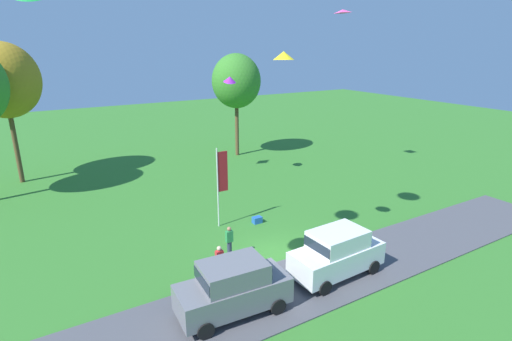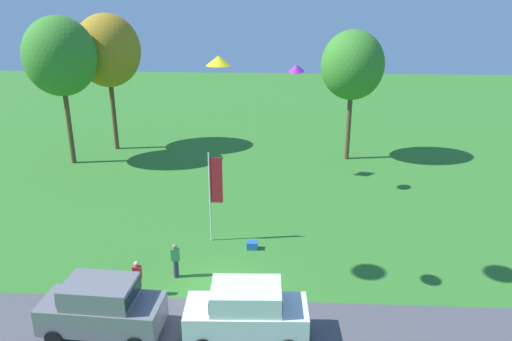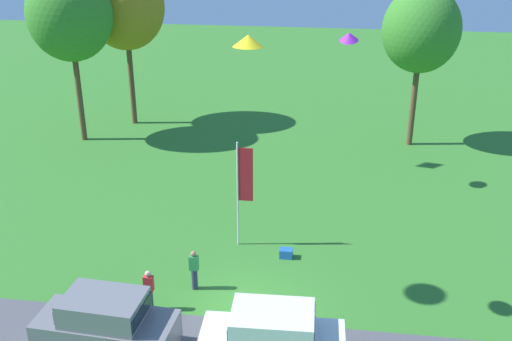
{
  "view_description": "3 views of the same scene",
  "coord_description": "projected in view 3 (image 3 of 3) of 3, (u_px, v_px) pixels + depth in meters",
  "views": [
    {
      "loc": [
        -10.44,
        -15.48,
        10.59
      ],
      "look_at": [
        0.68,
        3.15,
        3.73
      ],
      "focal_mm": 28.0,
      "sensor_mm": 36.0,
      "label": 1
    },
    {
      "loc": [
        2.6,
        -18.74,
        12.69
      ],
      "look_at": [
        1.45,
        3.58,
        4.45
      ],
      "focal_mm": 35.0,
      "sensor_mm": 36.0,
      "label": 2
    },
    {
      "loc": [
        3.05,
        -18.29,
        13.77
      ],
      "look_at": [
        -0.34,
        5.79,
        3.22
      ],
      "focal_mm": 42.0,
      "sensor_mm": 36.0,
      "label": 3
    }
  ],
  "objects": [
    {
      "name": "ground_plane",
      "position": [
        243.0,
        310.0,
        22.48
      ],
      "size": [
        120.0,
        120.0,
        0.0
      ],
      "primitive_type": "plane",
      "color": "#337528"
    },
    {
      "name": "car_suv_far_end",
      "position": [
        106.0,
        323.0,
        19.72
      ],
      "size": [
        4.7,
        2.26,
        2.28
      ],
      "color": "slate",
      "rests_on": "ground"
    },
    {
      "name": "car_suv_by_flagpole",
      "position": [
        272.0,
        338.0,
        19.01
      ],
      "size": [
        4.67,
        2.2,
        2.28
      ],
      "color": "white",
      "rests_on": "ground"
    },
    {
      "name": "person_watching_sky",
      "position": [
        194.0,
        270.0,
        23.43
      ],
      "size": [
        0.36,
        0.24,
        1.71
      ],
      "color": "#2D334C",
      "rests_on": "ground"
    },
    {
      "name": "person_on_lawn",
      "position": [
        149.0,
        290.0,
        22.16
      ],
      "size": [
        0.36,
        0.24,
        1.71
      ],
      "color": "#2D334C",
      "rests_on": "ground"
    },
    {
      "name": "tree_right_of_center",
      "position": [
        70.0,
        15.0,
        36.14
      ],
      "size": [
        5.15,
        5.15,
        10.87
      ],
      "color": "brown",
      "rests_on": "ground"
    },
    {
      "name": "tree_lone_near",
      "position": [
        125.0,
        7.0,
        39.19
      ],
      "size": [
        5.15,
        5.15,
        10.86
      ],
      "color": "brown",
      "rests_on": "ground"
    },
    {
      "name": "tree_center_back",
      "position": [
        421.0,
        30.0,
        35.63
      ],
      "size": [
        4.66,
        4.66,
        9.84
      ],
      "color": "brown",
      "rests_on": "ground"
    },
    {
      "name": "flag_banner",
      "position": [
        243.0,
        182.0,
        25.68
      ],
      "size": [
        0.71,
        0.08,
        4.91
      ],
      "color": "silver",
      "rests_on": "ground"
    },
    {
      "name": "cooler_box",
      "position": [
        286.0,
        253.0,
        25.84
      ],
      "size": [
        0.56,
        0.4,
        0.4
      ],
      "primitive_type": "cube",
      "color": "blue",
      "rests_on": "ground"
    },
    {
      "name": "kite_delta_topmost",
      "position": [
        248.0,
        41.0,
        18.4
      ],
      "size": [
        1.29,
        1.29,
        0.4
      ],
      "primitive_type": "cone",
      "rotation": [
        -0.03,
        0.0,
        5.86
      ],
      "color": "yellow"
    },
    {
      "name": "kite_delta_trailing_tail",
      "position": [
        349.0,
        36.0,
        29.39
      ],
      "size": [
        1.08,
        1.14,
        0.65
      ],
      "primitive_type": "cone",
      "rotation": [
        -0.26,
        0.0,
        3.0
      ],
      "color": "purple"
    }
  ]
}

